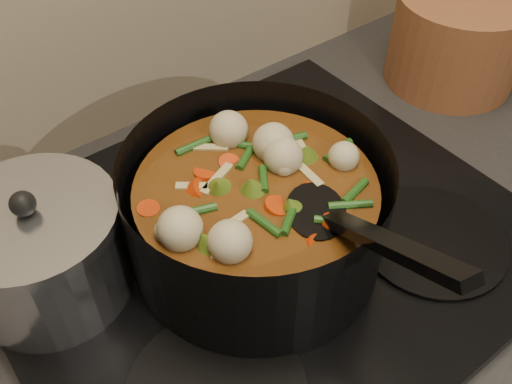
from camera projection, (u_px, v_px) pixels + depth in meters
stovetop at (264, 242)px, 0.71m from camera, size 0.62×0.54×0.03m
stockpot at (256, 213)px, 0.64m from camera, size 0.38×0.44×0.21m
saucepan at (43, 251)px, 0.61m from camera, size 0.18×0.18×0.15m
terracotta_crock at (456, 40)px, 0.93m from camera, size 0.23×0.23×0.15m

